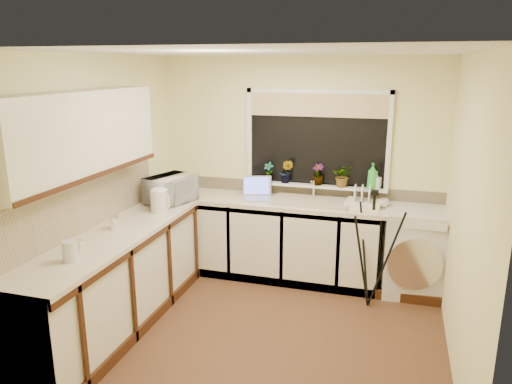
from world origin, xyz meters
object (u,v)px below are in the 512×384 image
object	(u,v)px
dish_rack	(363,203)
cup_back	(383,203)
kettle	(159,201)
tripod	(371,250)
laptop	(257,193)
soap_bottle_clear	(376,180)
glass_jug	(70,251)
plant_a	(269,172)
plant_b	(287,171)
steel_jar	(114,223)
washing_machine	(414,251)
plant_d	(343,176)
plant_c	(318,174)
soap_bottle_green	(372,176)
microwave	(171,189)
cup_left	(78,245)

from	to	relation	value
dish_rack	cup_back	world-z (taller)	cup_back
kettle	tripod	xyz separation A→B (m)	(2.10, 0.32, -0.41)
laptop	soap_bottle_clear	xyz separation A→B (m)	(1.28, 0.21, 0.18)
glass_jug	soap_bottle_clear	size ratio (longest dim) A/B	0.86
plant_a	plant_b	distance (m)	0.21
laptop	steel_jar	xyz separation A→B (m)	(-0.95, -1.38, -0.00)
washing_machine	plant_d	xyz separation A→B (m)	(-0.80, 0.18, 0.72)
kettle	steel_jar	world-z (taller)	kettle
plant_b	plant_d	world-z (taller)	plant_b
laptop	steel_jar	size ratio (longest dim) A/B	3.14
glass_jug	kettle	bearing A→B (deg)	87.39
plant_c	cup_back	size ratio (longest dim) A/B	2.10
dish_rack	cup_back	distance (m)	0.20
plant_d	soap_bottle_green	bearing A→B (deg)	-0.64
microwave	glass_jug	bearing A→B (deg)	-162.35
laptop	plant_c	world-z (taller)	plant_c
washing_machine	soap_bottle_clear	bearing A→B (deg)	151.32
tripod	cup_back	bearing A→B (deg)	81.81
plant_a	dish_rack	bearing A→B (deg)	-9.13
tripod	plant_a	bearing A→B (deg)	152.18
dish_rack	plant_a	distance (m)	1.13
washing_machine	plant_c	xyz separation A→B (m)	(-1.07, 0.19, 0.71)
laptop	microwave	xyz separation A→B (m)	(-0.85, -0.42, 0.08)
kettle	soap_bottle_clear	xyz separation A→B (m)	(2.08, 1.00, 0.13)
dish_rack	plant_c	distance (m)	0.61
plant_d	cup_left	bearing A→B (deg)	-131.34
microwave	soap_bottle_green	distance (m)	2.18
steel_jar	soap_bottle_clear	distance (m)	2.75
glass_jug	laptop	bearing A→B (deg)	67.97
glass_jug	plant_d	xyz separation A→B (m)	(1.79, 2.33, 0.19)
soap_bottle_green	laptop	bearing A→B (deg)	-171.21
plant_a	plant_d	size ratio (longest dim) A/B	0.93
washing_machine	cup_left	world-z (taller)	cup_left
steel_jar	cup_left	bearing A→B (deg)	-89.49
dish_rack	cup_back	bearing A→B (deg)	5.75
kettle	soap_bottle_green	bearing A→B (deg)	25.71
glass_jug	steel_jar	size ratio (longest dim) A/B	1.32
tripod	glass_jug	size ratio (longest dim) A/B	7.41
kettle	laptop	bearing A→B (deg)	44.53
kettle	cup_left	xyz separation A→B (m)	(-0.14, -1.14, -0.07)
dish_rack	plant_a	world-z (taller)	plant_a
laptop	plant_d	size ratio (longest dim) A/B	1.58
glass_jug	cup_left	world-z (taller)	glass_jug
plant_a	cup_back	distance (m)	1.32
dish_rack	steel_jar	xyz separation A→B (m)	(-2.12, -1.40, 0.03)
kettle	microwave	size ratio (longest dim) A/B	0.43
microwave	cup_left	world-z (taller)	microwave
washing_machine	tripod	distance (m)	0.65
plant_b	dish_rack	bearing A→B (deg)	-10.90
washing_machine	cup_left	bearing A→B (deg)	-148.76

